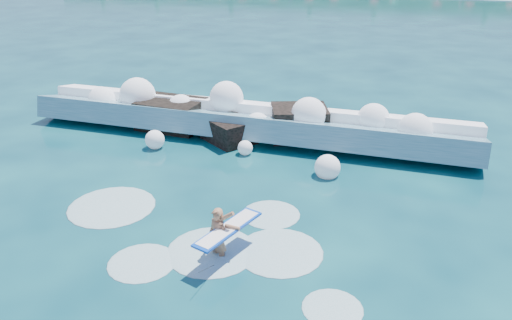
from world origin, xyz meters
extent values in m
plane|color=#083341|center=(0.00, 0.00, 0.00)|extent=(200.00, 200.00, 0.00)
cube|color=teal|center=(-0.55, 6.92, 0.47)|extent=(18.92, 2.88, 1.58)
cube|color=white|center=(-0.55, 7.72, 0.95)|extent=(18.92, 1.33, 0.74)
cube|color=black|center=(-3.98, 6.93, 0.51)|extent=(2.82, 2.18, 1.47)
cube|color=black|center=(-0.98, 6.13, 0.40)|extent=(2.57, 2.46, 1.13)
cube|color=black|center=(1.72, 7.33, 0.55)|extent=(2.74, 2.47, 1.58)
imported|color=#AB724F|center=(1.61, -1.70, 0.55)|extent=(0.72, 0.60, 1.69)
cube|color=blue|center=(1.89, -1.65, 0.85)|extent=(1.21, 2.36, 0.06)
cube|color=white|center=(1.89, -1.65, 0.86)|extent=(1.06, 2.14, 0.06)
cylinder|color=black|center=(1.79, -2.90, 0.45)|extent=(0.01, 0.91, 0.43)
sphere|color=white|center=(-7.44, 6.88, 0.92)|extent=(1.27, 1.27, 1.27)
sphere|color=white|center=(-5.66, 7.03, 1.28)|extent=(1.61, 1.61, 1.61)
sphere|color=white|center=(-3.60, 7.13, 0.86)|extent=(1.21, 1.21, 1.21)
sphere|color=white|center=(-1.56, 7.47, 1.41)|extent=(1.46, 1.46, 1.46)
sphere|color=white|center=(0.15, 6.49, 0.67)|extent=(1.07, 1.07, 1.07)
sphere|color=white|center=(2.20, 6.86, 1.23)|extent=(1.43, 1.43, 1.43)
sphere|color=white|center=(4.71, 7.53, 1.07)|extent=(1.30, 1.30, 1.30)
sphere|color=white|center=(6.34, 6.71, 1.09)|extent=(1.31, 1.31, 1.31)
sphere|color=white|center=(-3.54, 4.50, 0.36)|extent=(0.78, 0.78, 0.78)
sphere|color=white|center=(0.11, 4.99, 0.26)|extent=(0.59, 0.59, 0.59)
sphere|color=white|center=(3.51, 4.04, 0.31)|extent=(0.93, 0.93, 0.93)
ellipsoid|color=silver|center=(1.37, -1.58, 0.00)|extent=(2.48, 2.48, 0.12)
ellipsoid|color=silver|center=(-0.17, -2.61, 0.00)|extent=(1.80, 1.80, 0.09)
ellipsoid|color=silver|center=(3.13, -1.06, 0.00)|extent=(2.38, 2.38, 0.12)
ellipsoid|color=silver|center=(-2.57, -0.24, 0.00)|extent=(2.75, 2.75, 0.14)
ellipsoid|color=silver|center=(2.35, 0.80, 0.00)|extent=(1.81, 1.81, 0.09)
ellipsoid|color=silver|center=(4.86, -2.87, 0.00)|extent=(1.43, 1.43, 0.07)
camera|label=1|loc=(5.90, -12.00, 7.74)|focal=35.00mm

